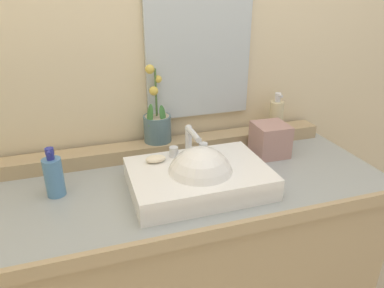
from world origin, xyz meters
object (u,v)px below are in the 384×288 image
object	(u,v)px
soap_dispenser	(276,114)
potted_plant	(157,124)
sink_basin	(199,178)
soap_bar	(156,159)
lotion_bottle	(54,176)
tissue_box	(270,140)

from	to	relation	value
soap_dispenser	potted_plant	bearing A→B (deg)	176.99
sink_basin	soap_dispenser	world-z (taller)	soap_dispenser
soap_bar	potted_plant	xyz separation A→B (m)	(0.06, 0.23, 0.04)
lotion_bottle	soap_bar	bearing A→B (deg)	-2.99
sink_basin	soap_dispenser	bearing A→B (deg)	33.02
soap_bar	soap_dispenser	xyz separation A→B (m)	(0.58, 0.20, 0.03)
lotion_bottle	tissue_box	distance (m)	0.82
sink_basin	soap_dispenser	xyz separation A→B (m)	(0.45, 0.29, 0.08)
potted_plant	soap_dispenser	xyz separation A→B (m)	(0.52, -0.03, -0.01)
soap_bar	potted_plant	bearing A→B (deg)	75.56
soap_dispenser	lotion_bottle	xyz separation A→B (m)	(-0.91, -0.18, -0.05)
sink_basin	lotion_bottle	world-z (taller)	sink_basin
sink_basin	soap_bar	size ratio (longest dim) A/B	6.54
potted_plant	soap_dispenser	size ratio (longest dim) A/B	1.94
sink_basin	soap_bar	xyz separation A→B (m)	(-0.13, 0.10, 0.05)
soap_bar	tissue_box	xyz separation A→B (m)	(0.49, 0.08, -0.02)
soap_bar	tissue_box	bearing A→B (deg)	8.83
soap_bar	lotion_bottle	xyz separation A→B (m)	(-0.33, 0.02, -0.02)
sink_basin	lotion_bottle	xyz separation A→B (m)	(-0.46, 0.11, 0.03)
tissue_box	sink_basin	bearing A→B (deg)	-154.59
soap_bar	sink_basin	bearing A→B (deg)	-37.15
sink_basin	soap_bar	bearing A→B (deg)	142.85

